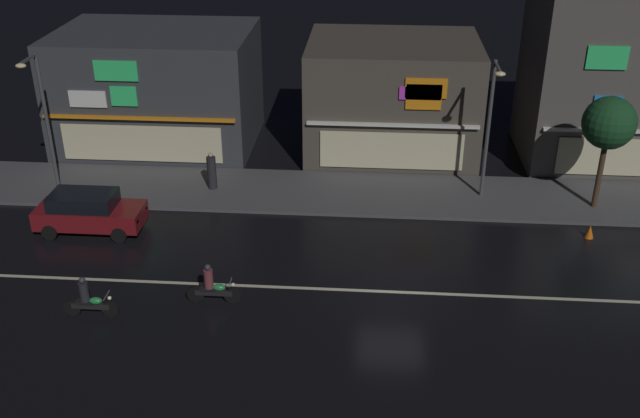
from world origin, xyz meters
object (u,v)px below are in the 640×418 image
Objects in this scene: motorcycle_following at (88,300)px; traffic_cone at (590,231)px; pedestrian_on_sidewalk at (212,172)px; motorcycle_lead at (212,287)px; streetlamp_mid at (490,119)px; streetlamp_west at (43,112)px; parked_car_near_kerb at (89,211)px.

traffic_cone is at bearing -151.47° from motorcycle_following.
pedestrian_on_sidewalk is 9.08m from motorcycle_lead.
streetlamp_mid is 12.46m from pedestrian_on_sidewalk.
parked_car_near_kerb is at bearing -49.36° from streetlamp_west.
streetlamp_mid is 1.43× the size of parked_car_near_kerb.
streetlamp_west is at bearing -54.01° from motorcycle_following.
streetlamp_west is 12.32m from motorcycle_lead.
streetlamp_mid is 17.09m from parked_car_near_kerb.
pedestrian_on_sidewalk reaches higher than motorcycle_lead.
streetlamp_west is 19.09m from streetlamp_mid.
streetlamp_west reaches higher than pedestrian_on_sidewalk.
motorcycle_lead is 4.12m from motorcycle_following.
streetlamp_west is 10.80m from motorcycle_following.
motorcycle_lead is 3.45× the size of traffic_cone.
parked_car_near_kerb is 6.28m from motorcycle_following.
motorcycle_following is 19.41m from traffic_cone.
traffic_cone is at bearing 2.57° from parked_car_near_kerb.
streetlamp_west is 1.47× the size of parked_car_near_kerb.
motorcycle_following is at bearing -70.37° from parked_car_near_kerb.
streetlamp_mid is 6.14m from traffic_cone.
parked_car_near_kerb is 7.74m from motorcycle_lead.
streetlamp_west reaches higher than motorcycle_following.
streetlamp_mid is 3.24× the size of motorcycle_lead.
motorcycle_following is at bearing -145.16° from streetlamp_mid.
motorcycle_following is (-2.12, -10.00, -0.30)m from pedestrian_on_sidewalk.
streetlamp_west is 1.02× the size of streetlamp_mid.
motorcycle_following reaches higher than traffic_cone.
streetlamp_west reaches higher than motorcycle_lead.
pedestrian_on_sidewalk is at bearing -93.99° from motorcycle_following.
motorcycle_lead is (8.80, -7.97, -3.29)m from streetlamp_west.
streetlamp_west reaches higher than parked_car_near_kerb.
motorcycle_lead is at bearing -156.33° from motorcycle_following.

